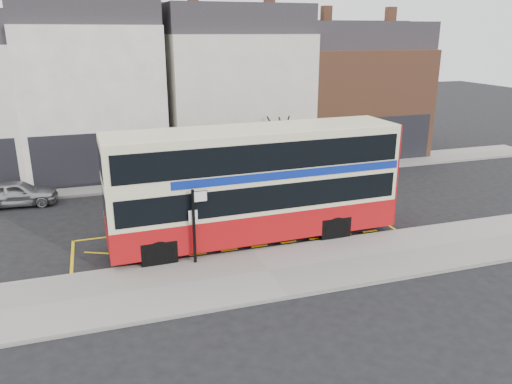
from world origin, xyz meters
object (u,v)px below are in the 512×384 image
object	(u,v)px
double_decker_bus	(256,183)
bus_stop_post	(195,219)
car_silver	(17,193)
car_white	(329,165)
street_tree_right	(277,123)
car_grey	(214,175)

from	to	relation	value
double_decker_bus	bus_stop_post	bearing A→B (deg)	-151.75
bus_stop_post	car_silver	size ratio (longest dim) A/B	0.74
bus_stop_post	car_white	bearing A→B (deg)	41.14
double_decker_bus	bus_stop_post	xyz separation A→B (m)	(-2.95, -1.70, -0.66)
bus_stop_post	street_tree_right	world-z (taller)	street_tree_right
double_decker_bus	car_white	xyz separation A→B (m)	(7.47, 8.08, -1.86)
car_grey	street_tree_right	size ratio (longest dim) A/B	0.80
double_decker_bus	street_tree_right	xyz separation A→B (m)	(4.68, 9.98, 0.65)
car_silver	car_grey	bearing A→B (deg)	-84.68
double_decker_bus	bus_stop_post	size ratio (longest dim) A/B	4.20
double_decker_bus	street_tree_right	distance (m)	11.04
bus_stop_post	car_grey	distance (m)	10.62
car_silver	car_white	world-z (taller)	car_white
bus_stop_post	car_white	size ratio (longest dim) A/B	0.60
car_silver	car_grey	xyz separation A→B (m)	(10.55, 0.27, -0.05)
bus_stop_post	car_grey	world-z (taller)	bus_stop_post
bus_stop_post	car_white	world-z (taller)	bus_stop_post
double_decker_bus	car_silver	distance (m)	13.31
car_silver	car_grey	world-z (taller)	car_silver
double_decker_bus	car_silver	size ratio (longest dim) A/B	3.11
bus_stop_post	car_silver	bearing A→B (deg)	125.16
car_grey	double_decker_bus	bearing A→B (deg)	-175.72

